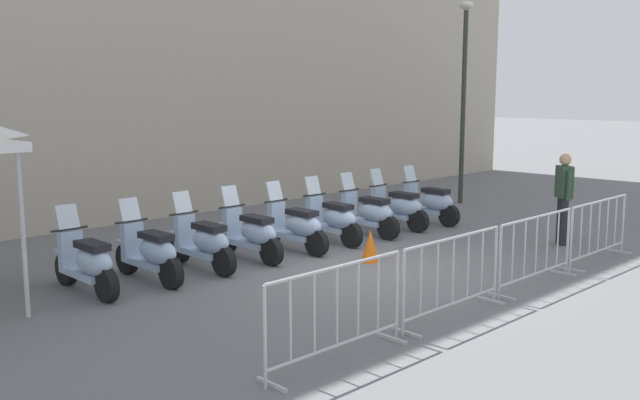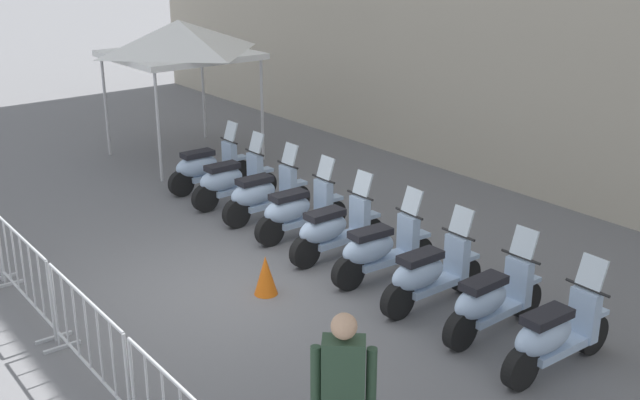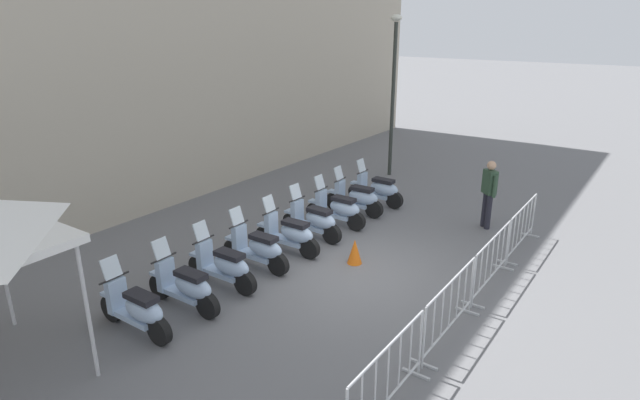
# 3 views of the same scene
# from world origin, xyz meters

# --- Properties ---
(ground_plane) EXTENTS (120.00, 120.00, 0.00)m
(ground_plane) POSITION_xyz_m (0.00, 0.00, 0.00)
(ground_plane) COLOR slate
(motorcycle_0) EXTENTS (0.56, 1.72, 1.24)m
(motorcycle_0) POSITION_xyz_m (-3.90, 1.88, 0.45)
(motorcycle_0) COLOR black
(motorcycle_0) RESTS_ON ground
(motorcycle_1) EXTENTS (0.56, 1.72, 1.24)m
(motorcycle_1) POSITION_xyz_m (-2.92, 1.80, 0.45)
(motorcycle_1) COLOR black
(motorcycle_1) RESTS_ON ground
(motorcycle_2) EXTENTS (0.56, 1.72, 1.24)m
(motorcycle_2) POSITION_xyz_m (-1.93, 1.81, 0.45)
(motorcycle_2) COLOR black
(motorcycle_2) RESTS_ON ground
(motorcycle_3) EXTENTS (0.56, 1.72, 1.24)m
(motorcycle_3) POSITION_xyz_m (-0.95, 1.79, 0.45)
(motorcycle_3) COLOR black
(motorcycle_3) RESTS_ON ground
(motorcycle_4) EXTENTS (0.56, 1.72, 1.24)m
(motorcycle_4) POSITION_xyz_m (0.04, 1.71, 0.45)
(motorcycle_4) COLOR black
(motorcycle_4) RESTS_ON ground
(motorcycle_5) EXTENTS (0.56, 1.73, 1.24)m
(motorcycle_5) POSITION_xyz_m (1.01, 1.73, 0.45)
(motorcycle_5) COLOR black
(motorcycle_5) RESTS_ON ground
(motorcycle_6) EXTENTS (0.56, 1.72, 1.24)m
(motorcycle_6) POSITION_xyz_m (2.00, 1.68, 0.45)
(motorcycle_6) COLOR black
(motorcycle_6) RESTS_ON ground
(motorcycle_7) EXTENTS (0.56, 1.72, 1.24)m
(motorcycle_7) POSITION_xyz_m (2.99, 1.71, 0.45)
(motorcycle_7) COLOR black
(motorcycle_7) RESTS_ON ground
(motorcycle_8) EXTENTS (0.56, 1.72, 1.24)m
(motorcycle_8) POSITION_xyz_m (3.97, 1.59, 0.45)
(motorcycle_8) COLOR black
(motorcycle_8) RESTS_ON ground
(barrier_segment_1) EXTENTS (2.04, 0.48, 1.07)m
(barrier_segment_1) POSITION_xyz_m (-1.11, -2.43, 0.52)
(barrier_segment_1) COLOR #B2B5B7
(barrier_segment_1) RESTS_ON ground
(barrier_segment_2) EXTENTS (2.04, 0.48, 1.07)m
(barrier_segment_2) POSITION_xyz_m (1.01, -2.48, 0.52)
(barrier_segment_2) COLOR #B2B5B7
(barrier_segment_2) RESTS_ON ground
(officer_near_row_end) EXTENTS (0.40, 0.43, 1.73)m
(officer_near_row_end) POSITION_xyz_m (3.99, -1.46, 0.98)
(officer_near_row_end) COLOR #23232D
(officer_near_row_end) RESTS_ON ground
(canopy_tent) EXTENTS (2.67, 2.67, 2.91)m
(canopy_tent) POSITION_xyz_m (-6.14, 2.68, 2.52)
(canopy_tent) COLOR silver
(canopy_tent) RESTS_ON ground
(traffic_cone) EXTENTS (0.32, 0.32, 0.55)m
(traffic_cone) POSITION_xyz_m (0.39, 0.23, 0.28)
(traffic_cone) COLOR orange
(traffic_cone) RESTS_ON ground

